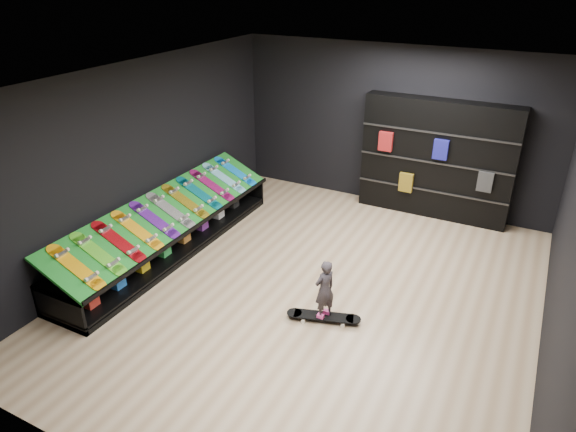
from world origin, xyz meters
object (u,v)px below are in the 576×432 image
at_px(display_rack, 171,237).
at_px(child, 324,300).
at_px(back_shelving, 436,160).
at_px(floor_skateboard, 324,318).

relative_size(display_rack, child, 9.06).
xyz_separation_m(display_rack, back_shelving, (3.45, 3.32, 0.83)).
bearing_deg(child, display_rack, -72.29).
xyz_separation_m(back_shelving, child, (-0.47, -3.89, -0.74)).
distance_m(floor_skateboard, child, 0.29).
bearing_deg(display_rack, child, -10.86).
bearing_deg(display_rack, floor_skateboard, -10.86).
bearing_deg(back_shelving, floor_skateboard, -96.90).
xyz_separation_m(floor_skateboard, child, (0.00, 0.00, 0.29)).
bearing_deg(display_rack, back_shelving, 43.94).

